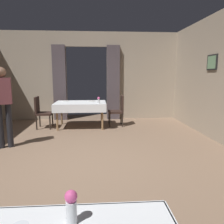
{
  "coord_description": "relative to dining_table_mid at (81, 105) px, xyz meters",
  "views": [
    {
      "loc": [
        0.33,
        -3.69,
        1.57
      ],
      "look_at": [
        0.61,
        0.3,
        0.89
      ],
      "focal_mm": 35.61,
      "sensor_mm": 36.0,
      "label": 1
    }
  ],
  "objects": [
    {
      "name": "chair_mid_right",
      "position": [
        1.14,
        0.09,
        -0.15
      ],
      "size": [
        0.44,
        0.44,
        0.93
      ],
      "color": "black",
      "rests_on": "ground"
    },
    {
      "name": "ground",
      "position": [
        0.14,
        -2.91,
        -0.67
      ],
      "size": [
        10.08,
        10.08,
        0.0
      ],
      "primitive_type": "plane",
      "color": "#7A604C"
    },
    {
      "name": "plate_mid_c",
      "position": [
        -0.47,
        0.33,
        0.09
      ],
      "size": [
        0.2,
        0.2,
        0.01
      ],
      "primitive_type": "cylinder",
      "color": "white",
      "rests_on": "dining_table_mid"
    },
    {
      "name": "person_waiter_by_doorway",
      "position": [
        -1.49,
        -1.81,
        0.35
      ],
      "size": [
        0.41,
        0.32,
        1.72
      ],
      "color": "black",
      "rests_on": "ground"
    },
    {
      "name": "flower_vase_near",
      "position": [
        0.33,
        -5.47,
        0.19
      ],
      "size": [
        0.07,
        0.07,
        0.2
      ],
      "color": "silver",
      "rests_on": "dining_table_near"
    },
    {
      "name": "dining_table_mid",
      "position": [
        0.0,
        0.0,
        0.0
      ],
      "size": [
        1.51,
        1.05,
        0.75
      ],
      "color": "olive",
      "rests_on": "ground"
    },
    {
      "name": "wall_back",
      "position": [
        0.14,
        1.27,
        0.84
      ],
      "size": [
        6.4,
        0.27,
        3.0
      ],
      "color": "gray",
      "rests_on": "ground"
    },
    {
      "name": "plate_mid_b",
      "position": [
        0.31,
        0.21,
        0.09
      ],
      "size": [
        0.23,
        0.23,
        0.01
      ],
      "primitive_type": "cylinder",
      "color": "white",
      "rests_on": "dining_table_mid"
    },
    {
      "name": "chair_mid_left",
      "position": [
        -1.14,
        -0.08,
        -0.15
      ],
      "size": [
        0.44,
        0.44,
        0.93
      ],
      "color": "black",
      "rests_on": "ground"
    },
    {
      "name": "flower_vase_mid",
      "position": [
        0.53,
        -0.31,
        0.18
      ],
      "size": [
        0.07,
        0.07,
        0.19
      ],
      "color": "silver",
      "rests_on": "dining_table_mid"
    }
  ]
}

